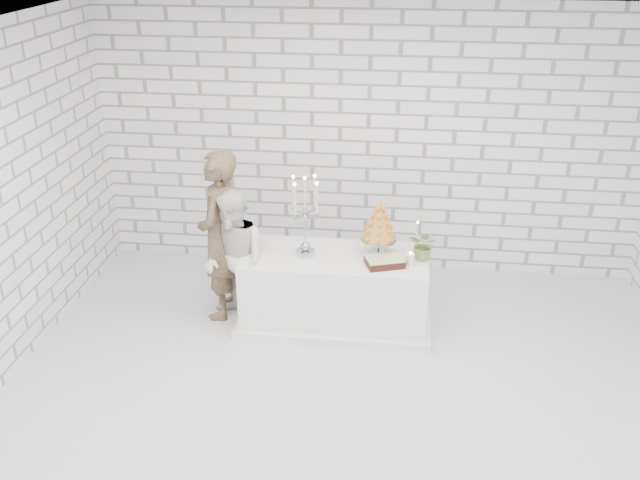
{
  "coord_description": "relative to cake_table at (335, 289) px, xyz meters",
  "views": [
    {
      "loc": [
        0.37,
        -4.9,
        3.75
      ],
      "look_at": [
        -0.33,
        0.85,
        1.05
      ],
      "focal_mm": 39.14,
      "sensor_mm": 36.0,
      "label": 1
    }
  ],
  "objects": [
    {
      "name": "bride",
      "position": [
        -0.97,
        -0.12,
        0.33
      ],
      "size": [
        0.86,
        0.86,
        1.41
      ],
      "primitive_type": "imported",
      "rotation": [
        0.0,
        0.0,
        -0.78
      ],
      "color": "white",
      "rests_on": "ground"
    },
    {
      "name": "extra_taper",
      "position": [
        0.78,
        0.15,
        0.54
      ],
      "size": [
        0.07,
        0.07,
        0.32
      ],
      "primitive_type": "cylinder",
      "rotation": [
        0.0,
        0.0,
        -0.19
      ],
      "color": "beige",
      "rests_on": "cake_table"
    },
    {
      "name": "candelabra",
      "position": [
        -0.29,
        -0.02,
        0.78
      ],
      "size": [
        0.39,
        0.39,
        0.81
      ],
      "primitive_type": null,
      "rotation": [
        0.0,
        0.0,
        0.23
      ],
      "color": "#9D9DA7",
      "rests_on": "cake_table"
    },
    {
      "name": "groom",
      "position": [
        -1.16,
        0.05,
        0.5
      ],
      "size": [
        0.43,
        0.65,
        1.75
      ],
      "primitive_type": "imported",
      "rotation": [
        0.0,
        0.0,
        -1.59
      ],
      "color": "#3A2C1D",
      "rests_on": "ground"
    },
    {
      "name": "cake_table",
      "position": [
        0.0,
        0.0,
        0.0
      ],
      "size": [
        1.8,
        0.8,
        0.75
      ],
      "primitive_type": "cube",
      "color": "white",
      "rests_on": "ground"
    },
    {
      "name": "croquembouche",
      "position": [
        0.41,
        0.08,
        0.65
      ],
      "size": [
        0.44,
        0.44,
        0.55
      ],
      "primitive_type": null,
      "rotation": [
        0.0,
        0.0,
        0.28
      ],
      "color": "#B47221",
      "rests_on": "cake_table"
    },
    {
      "name": "flowers",
      "position": [
        0.85,
        0.02,
        0.53
      ],
      "size": [
        0.34,
        0.32,
        0.3
      ],
      "primitive_type": "imported",
      "rotation": [
        0.0,
        0.0,
        -0.4
      ],
      "color": "#436B3B",
      "rests_on": "cake_table"
    },
    {
      "name": "chocolate_cake",
      "position": [
        0.48,
        -0.15,
        0.42
      ],
      "size": [
        0.4,
        0.34,
        0.08
      ],
      "primitive_type": "cube",
      "rotation": [
        0.0,
        0.0,
        0.33
      ],
      "color": "black",
      "rests_on": "cake_table"
    },
    {
      "name": "pillar_candle",
      "position": [
        0.72,
        -0.11,
        0.44
      ],
      "size": [
        0.09,
        0.09,
        0.12
      ],
      "primitive_type": "cylinder",
      "rotation": [
        0.0,
        0.0,
        -0.08
      ],
      "color": "white",
      "rests_on": "cake_table"
    },
    {
      "name": "wall_front",
      "position": [
        0.22,
        -3.65,
        1.12
      ],
      "size": [
        6.0,
        0.01,
        3.0
      ],
      "primitive_type": "cube",
      "color": "white",
      "rests_on": "ground"
    },
    {
      "name": "wall_back",
      "position": [
        0.22,
        1.35,
        1.12
      ],
      "size": [
        6.0,
        0.01,
        3.0
      ],
      "primitive_type": "cube",
      "color": "white",
      "rests_on": "ground"
    },
    {
      "name": "ceiling",
      "position": [
        0.22,
        -1.15,
        2.62
      ],
      "size": [
        6.0,
        5.0,
        0.01
      ],
      "primitive_type": "cube",
      "color": "white",
      "rests_on": "ground"
    },
    {
      "name": "ground",
      "position": [
        0.22,
        -1.15,
        -0.38
      ],
      "size": [
        6.0,
        5.0,
        0.01
      ],
      "primitive_type": "cube",
      "color": "silver",
      "rests_on": "ground"
    }
  ]
}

